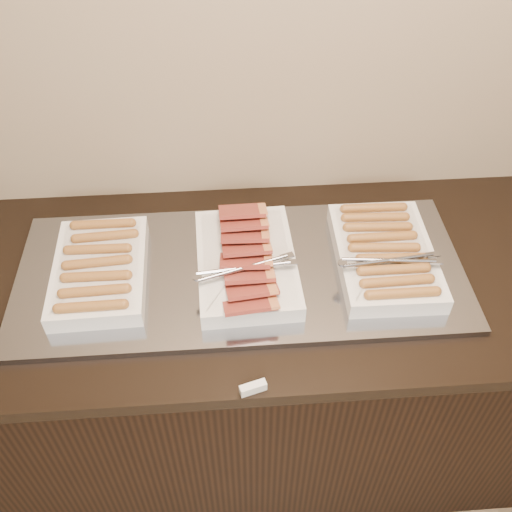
# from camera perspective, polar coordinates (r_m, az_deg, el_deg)

# --- Properties ---
(counter) EXTENTS (2.06, 0.76, 0.90)m
(counter) POSITION_cam_1_polar(r_m,az_deg,el_deg) (1.91, -0.69, -10.98)
(counter) COLOR black
(counter) RESTS_ON ground
(warming_tray) EXTENTS (1.20, 0.50, 0.02)m
(warming_tray) POSITION_cam_1_polar(r_m,az_deg,el_deg) (1.54, -1.52, -1.63)
(warming_tray) COLOR gray
(warming_tray) RESTS_ON counter
(dish_left) EXTENTS (0.25, 0.36, 0.07)m
(dish_left) POSITION_cam_1_polar(r_m,az_deg,el_deg) (1.55, -15.35, -1.31)
(dish_left) COLOR silver
(dish_left) RESTS_ON warming_tray
(dish_center) EXTENTS (0.28, 0.41, 0.09)m
(dish_center) POSITION_cam_1_polar(r_m,az_deg,el_deg) (1.51, -0.98, -0.60)
(dish_center) COLOR silver
(dish_center) RESTS_ON warming_tray
(dish_right) EXTENTS (0.27, 0.38, 0.08)m
(dish_right) POSITION_cam_1_polar(r_m,az_deg,el_deg) (1.57, 12.77, 0.13)
(dish_right) COLOR silver
(dish_right) RESTS_ON warming_tray
(label_holder) EXTENTS (0.06, 0.03, 0.02)m
(label_holder) POSITION_cam_1_polar(r_m,az_deg,el_deg) (1.32, -0.30, -13.05)
(label_holder) COLOR silver
(label_holder) RESTS_ON counter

